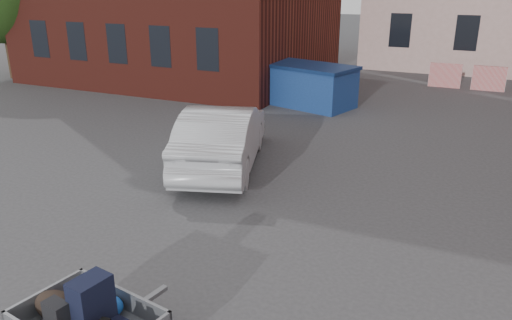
% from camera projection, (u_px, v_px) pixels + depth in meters
% --- Properties ---
extents(ground, '(120.00, 120.00, 0.00)m').
position_uv_depth(ground, '(230.00, 222.00, 9.44)').
color(ground, '#38383A').
rests_on(ground, ground).
extents(barriers, '(4.70, 0.18, 1.00)m').
position_uv_depth(barriers, '(489.00, 79.00, 20.45)').
color(barriers, red).
rests_on(barriers, ground).
extents(dumpster, '(3.90, 2.74, 1.48)m').
position_uv_depth(dumpster, '(305.00, 85.00, 18.03)').
color(dumpster, navy).
rests_on(dumpster, ground).
extents(silver_car, '(2.98, 4.90, 1.53)m').
position_uv_depth(silver_car, '(222.00, 136.00, 12.05)').
color(silver_car, '#B6B9BE').
rests_on(silver_car, ground).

